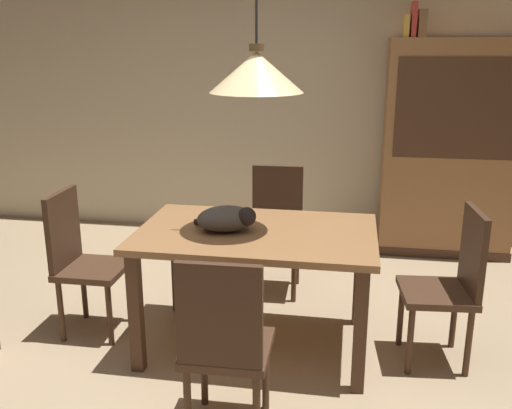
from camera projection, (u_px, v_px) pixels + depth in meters
ground at (234, 379)px, 3.19m from camera, size 10.00×10.00×0.00m
back_wall at (290, 82)px, 5.30m from camera, size 6.40×0.10×2.90m
dining_table at (256, 246)px, 3.38m from camera, size 1.40×0.90×0.75m
chair_left_side at (81, 257)px, 3.60m from camera, size 0.40×0.40×0.93m
chair_right_side at (452, 280)px, 3.24m from camera, size 0.43×0.43×0.93m
chair_far_back at (276, 223)px, 4.25m from camera, size 0.41×0.41×0.93m
chair_near_front at (224, 341)px, 2.59m from camera, size 0.41×0.41×0.93m
cat_sleeping at (228, 218)px, 3.32m from camera, size 0.41×0.33×0.16m
pendant_lamp at (256, 72)px, 3.10m from camera, size 0.52×0.52×1.30m
hutch_bookcase at (448, 153)px, 4.91m from camera, size 1.12×0.45×1.85m
book_yellow_short at (406, 26)px, 4.69m from camera, size 0.04×0.20×0.18m
book_red_tall at (413, 20)px, 4.67m from camera, size 0.04×0.22×0.28m
book_brown_thick at (422, 23)px, 4.66m from camera, size 0.06×0.24×0.22m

